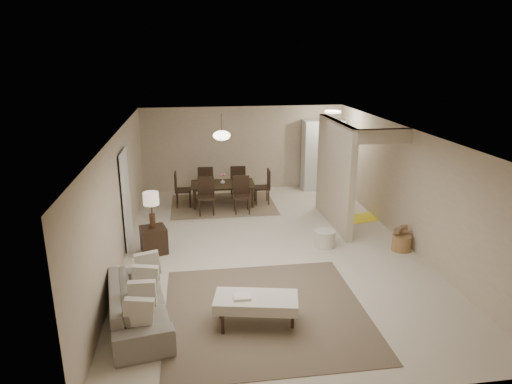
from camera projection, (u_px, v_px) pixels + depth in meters
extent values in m
plane|color=beige|center=(268.00, 248.00, 9.77)|extent=(9.00, 9.00, 0.00)
plane|color=white|center=(269.00, 132.00, 9.03)|extent=(9.00, 9.00, 0.00)
plane|color=tan|center=(244.00, 148.00, 13.66)|extent=(6.00, 0.00, 6.00)
plane|color=tan|center=(119.00, 198.00, 8.99)|extent=(0.00, 9.00, 9.00)
plane|color=tan|center=(406.00, 186.00, 9.81)|extent=(0.00, 9.00, 9.00)
cube|color=tan|center=(335.00, 174.00, 10.83)|extent=(0.15, 2.50, 2.50)
cube|color=black|center=(126.00, 200.00, 9.63)|extent=(0.04, 0.90, 2.04)
cube|color=silver|center=(322.00, 155.00, 13.71)|extent=(1.20, 0.55, 2.10)
cylinder|color=white|center=(333.00, 112.00, 12.39)|extent=(0.44, 0.44, 0.05)
cube|color=brown|center=(266.00, 311.00, 7.36)|extent=(3.20, 3.20, 0.01)
imported|color=gray|center=(139.00, 304.00, 7.00)|extent=(2.24, 1.19, 0.62)
cube|color=beige|center=(256.00, 302.00, 6.94)|extent=(1.36, 0.82, 0.17)
cylinder|color=black|center=(223.00, 326.00, 6.73)|extent=(0.05, 0.05, 0.29)
cylinder|color=black|center=(293.00, 320.00, 6.88)|extent=(0.05, 0.05, 0.29)
cylinder|color=black|center=(221.00, 310.00, 7.13)|extent=(0.05, 0.05, 0.29)
cylinder|color=black|center=(287.00, 305.00, 7.28)|extent=(0.05, 0.05, 0.29)
cube|color=black|center=(154.00, 240.00, 9.47)|extent=(0.61, 0.61, 0.55)
cylinder|color=#49301F|center=(153.00, 221.00, 9.35)|extent=(0.12, 0.12, 0.30)
cylinder|color=#49301F|center=(152.00, 208.00, 9.27)|extent=(0.03, 0.03, 0.26)
cylinder|color=beige|center=(151.00, 199.00, 9.21)|extent=(0.32, 0.32, 0.26)
cylinder|color=beige|center=(325.00, 239.00, 9.79)|extent=(0.46, 0.46, 0.36)
cylinder|color=#9A6B3D|center=(401.00, 243.00, 9.60)|extent=(0.51, 0.51, 0.33)
cube|color=#846F52|center=(223.00, 205.00, 12.51)|extent=(2.80, 2.10, 0.01)
imported|color=black|center=(223.00, 194.00, 12.42)|extent=(1.73, 1.00, 0.60)
imported|color=white|center=(223.00, 181.00, 12.31)|extent=(0.15, 0.15, 0.13)
cube|color=yellow|center=(361.00, 218.00, 11.49)|extent=(1.10, 0.80, 0.01)
cylinder|color=#49301F|center=(221.00, 123.00, 11.85)|extent=(0.02, 0.02, 0.50)
ellipsoid|color=#FFEAC6|center=(222.00, 135.00, 11.94)|extent=(0.46, 0.46, 0.25)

